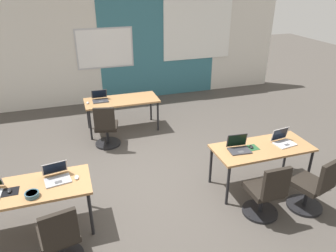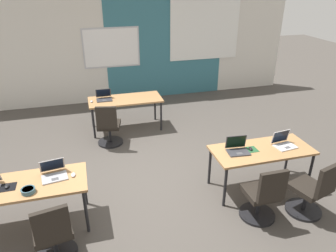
{
  "view_description": "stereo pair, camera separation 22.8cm",
  "coord_description": "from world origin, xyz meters",
  "px_view_note": "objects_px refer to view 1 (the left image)",
  "views": [
    {
      "loc": [
        -1.06,
        -4.34,
        3.21
      ],
      "look_at": [
        0.47,
        0.35,
        0.85
      ],
      "focal_mm": 33.98,
      "sensor_mm": 36.0,
      "label": 1
    },
    {
      "loc": [
        -0.84,
        -4.41,
        3.21
      ],
      "look_at": [
        0.47,
        0.35,
        0.85
      ],
      "focal_mm": 33.98,
      "sensor_mm": 36.0,
      "label": 2
    }
  ],
  "objects_px": {
    "laptop_near_right_end": "(283,140)",
    "chair_near_right_inner": "(266,195)",
    "mouse_near_left_inner": "(77,177)",
    "snack_bowl": "(32,194)",
    "laptop_far_left": "(100,98)",
    "laptop_near_right_inner": "(239,147)",
    "mouse_near_left_end": "(9,191)",
    "chair_far_left": "(106,130)",
    "desk_near_right": "(262,150)",
    "mouse_near_right_inner": "(251,147)",
    "chair_near_left_inner": "(60,241)",
    "desk_far_center": "(122,102)",
    "laptop_near_left_inner": "(57,176)",
    "chair_near_right_end": "(313,189)",
    "desk_near_left": "(28,192)",
    "mouse_far_left": "(88,103)"
  },
  "relations": [
    {
      "from": "laptop_near_right_end",
      "to": "chair_near_right_inner",
      "type": "distance_m",
      "value": 1.1
    },
    {
      "from": "mouse_near_left_inner",
      "to": "snack_bowl",
      "type": "distance_m",
      "value": 0.6
    },
    {
      "from": "laptop_near_right_end",
      "to": "laptop_far_left",
      "type": "bearing_deg",
      "value": 124.38
    },
    {
      "from": "laptop_near_right_inner",
      "to": "mouse_near_left_inner",
      "type": "bearing_deg",
      "value": -174.62
    },
    {
      "from": "mouse_near_left_end",
      "to": "chair_far_left",
      "type": "bearing_deg",
      "value": 54.9
    },
    {
      "from": "laptop_near_right_inner",
      "to": "snack_bowl",
      "type": "xyz_separation_m",
      "value": [
        -3.01,
        -0.24,
        -0.02
      ]
    },
    {
      "from": "desk_near_right",
      "to": "mouse_near_right_inner",
      "type": "relative_size",
      "value": 14.37
    },
    {
      "from": "laptop_far_left",
      "to": "chair_near_left_inner",
      "type": "xyz_separation_m",
      "value": [
        -0.95,
        -3.58,
        -0.39
      ]
    },
    {
      "from": "mouse_near_left_end",
      "to": "chair_near_right_inner",
      "type": "relative_size",
      "value": 0.11
    },
    {
      "from": "desk_far_center",
      "to": "mouse_near_left_end",
      "type": "bearing_deg",
      "value": -124.74
    },
    {
      "from": "chair_near_right_inner",
      "to": "chair_near_left_inner",
      "type": "xyz_separation_m",
      "value": [
        -2.79,
        0.0,
        0.0
      ]
    },
    {
      "from": "mouse_near_left_end",
      "to": "laptop_near_left_inner",
      "type": "bearing_deg",
      "value": 10.57
    },
    {
      "from": "chair_near_right_end",
      "to": "chair_near_right_inner",
      "type": "bearing_deg",
      "value": -23.0
    },
    {
      "from": "chair_near_right_inner",
      "to": "chair_near_left_inner",
      "type": "relative_size",
      "value": 1.0
    },
    {
      "from": "desk_near_left",
      "to": "mouse_near_right_inner",
      "type": "height_order",
      "value": "mouse_near_right_inner"
    },
    {
      "from": "laptop_near_right_inner",
      "to": "mouse_near_left_end",
      "type": "bearing_deg",
      "value": -173.93
    },
    {
      "from": "desk_far_center",
      "to": "desk_near_left",
      "type": "bearing_deg",
      "value": -122.01
    },
    {
      "from": "desk_far_center",
      "to": "mouse_far_left",
      "type": "relative_size",
      "value": 14.87
    },
    {
      "from": "laptop_near_right_inner",
      "to": "chair_near_right_inner",
      "type": "bearing_deg",
      "value": -80.54
    },
    {
      "from": "mouse_near_left_end",
      "to": "mouse_near_left_inner",
      "type": "xyz_separation_m",
      "value": [
        0.83,
        0.04,
        -0.0
      ]
    },
    {
      "from": "desk_near_right",
      "to": "desk_far_center",
      "type": "relative_size",
      "value": 1.0
    },
    {
      "from": "laptop_far_left",
      "to": "mouse_near_left_inner",
      "type": "bearing_deg",
      "value": -103.21
    },
    {
      "from": "mouse_near_left_inner",
      "to": "mouse_near_right_inner",
      "type": "bearing_deg",
      "value": 0.02
    },
    {
      "from": "laptop_near_right_inner",
      "to": "chair_near_right_inner",
      "type": "distance_m",
      "value": 0.84
    },
    {
      "from": "desk_near_left",
      "to": "chair_near_right_inner",
      "type": "relative_size",
      "value": 1.74
    },
    {
      "from": "desk_far_center",
      "to": "chair_near_left_inner",
      "type": "bearing_deg",
      "value": -111.81
    },
    {
      "from": "desk_far_center",
      "to": "mouse_near_left_end",
      "type": "height_order",
      "value": "mouse_near_left_end"
    },
    {
      "from": "desk_near_right",
      "to": "mouse_near_left_end",
      "type": "bearing_deg",
      "value": -179.73
    },
    {
      "from": "snack_bowl",
      "to": "desk_near_left",
      "type": "bearing_deg",
      "value": 110.8
    },
    {
      "from": "laptop_near_left_inner",
      "to": "mouse_near_left_end",
      "type": "bearing_deg",
      "value": -178.48
    },
    {
      "from": "laptop_near_right_inner",
      "to": "mouse_near_left_inner",
      "type": "height_order",
      "value": "laptop_near_right_inner"
    },
    {
      "from": "mouse_near_left_end",
      "to": "chair_near_left_inner",
      "type": "height_order",
      "value": "chair_near_left_inner"
    },
    {
      "from": "desk_near_left",
      "to": "mouse_near_right_inner",
      "type": "relative_size",
      "value": 14.37
    },
    {
      "from": "desk_far_center",
      "to": "mouse_near_left_inner",
      "type": "relative_size",
      "value": 15.3
    },
    {
      "from": "desk_near_left",
      "to": "snack_bowl",
      "type": "bearing_deg",
      "value": -69.2
    },
    {
      "from": "laptop_near_left_inner",
      "to": "snack_bowl",
      "type": "xyz_separation_m",
      "value": [
        -0.3,
        -0.29,
        -0.01
      ]
    },
    {
      "from": "mouse_far_left",
      "to": "laptop_near_left_inner",
      "type": "xyz_separation_m",
      "value": [
        -0.65,
        -2.7,
        0.03
      ]
    },
    {
      "from": "chair_near_right_end",
      "to": "chair_near_left_inner",
      "type": "relative_size",
      "value": 1.0
    },
    {
      "from": "chair_near_right_inner",
      "to": "snack_bowl",
      "type": "bearing_deg",
      "value": -9.05
    },
    {
      "from": "desk_near_right",
      "to": "laptop_near_left_inner",
      "type": "height_order",
      "value": "laptop_near_left_inner"
    },
    {
      "from": "desk_near_right",
      "to": "mouse_near_left_inner",
      "type": "distance_m",
      "value": 2.88
    },
    {
      "from": "laptop_near_right_inner",
      "to": "laptop_far_left",
      "type": "bearing_deg",
      "value": 127.28
    },
    {
      "from": "mouse_far_left",
      "to": "chair_near_right_inner",
      "type": "xyz_separation_m",
      "value": [
        2.12,
        -3.49,
        -0.36
      ]
    },
    {
      "from": "chair_near_right_end",
      "to": "mouse_near_right_inner",
      "type": "bearing_deg",
      "value": -71.16
    },
    {
      "from": "laptop_near_right_end",
      "to": "laptop_near_right_inner",
      "type": "height_order",
      "value": "laptop_near_right_inner"
    },
    {
      "from": "laptop_far_left",
      "to": "chair_near_right_inner",
      "type": "distance_m",
      "value": 4.05
    },
    {
      "from": "desk_far_center",
      "to": "laptop_near_right_inner",
      "type": "height_order",
      "value": "laptop_near_right_inner"
    },
    {
      "from": "chair_far_left",
      "to": "mouse_near_left_end",
      "type": "relative_size",
      "value": 8.87
    },
    {
      "from": "laptop_far_left",
      "to": "chair_near_right_inner",
      "type": "xyz_separation_m",
      "value": [
        1.85,
        -3.59,
        -0.39
      ]
    },
    {
      "from": "desk_near_right",
      "to": "chair_near_left_inner",
      "type": "height_order",
      "value": "chair_near_left_inner"
    }
  ]
}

